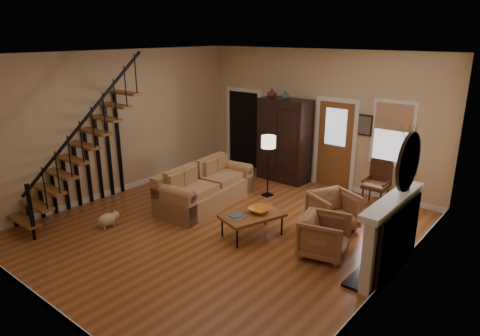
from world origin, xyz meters
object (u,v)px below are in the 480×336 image
Objects in this scene: sofa at (206,187)px; floor_lamp at (268,166)px; armchair_right at (333,211)px; armoire at (284,140)px; coffee_table at (252,225)px; armchair_left at (324,236)px; side_chair at (376,184)px.

floor_lamp reaches higher than sofa.
floor_lamp is (-2.01, 0.61, 0.35)m from armchair_right.
armoire is 3.07m from armchair_right.
armchair_left is at bearing 8.06° from coffee_table.
armoire is 4.04m from armchair_left.
armchair_right is at bearing -37.45° from armoire.
coffee_table is 1.12× the size of side_chair.
armoire is at bearing 76.12° from sofa.
side_chair is (2.18, 1.01, -0.21)m from floor_lamp.
armoire is at bearing 77.31° from armchair_right.
sofa reaches higher than armchair_right.
floor_lamp reaches higher than side_chair.
armoire is 2.60× the size of armchair_right.
floor_lamp is (0.72, 1.33, 0.29)m from sofa.
armoire is 3.46m from coffee_table.
armoire reaches higher than floor_lamp.
armoire is 1.84× the size of coffee_table.
side_chair is at bearing -4.48° from armoire.
floor_lamp is (-2.39, 1.66, 0.36)m from armchair_left.
armchair_right is 0.56× the size of floor_lamp.
sofa is (-0.36, -2.53, -0.62)m from armoire.
coffee_table is at bearing -66.16° from armoire.
side_chair is at bearing -9.79° from armchair_left.
floor_lamp is (0.37, -1.21, -0.33)m from armoire.
sofa reaches higher than armchair_left.
armchair_right is (2.73, 0.72, -0.07)m from sofa.
armoire is 2.63m from sofa.
armchair_left reaches higher than coffee_table.
side_chair is (-0.21, 2.67, 0.15)m from armchair_left.
side_chair reaches higher than coffee_table.
sofa is at bearing 69.61° from armchair_left.
sofa reaches higher than coffee_table.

